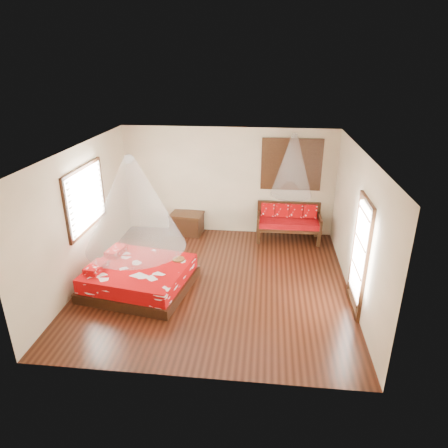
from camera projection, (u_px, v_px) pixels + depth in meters
The scene contains 10 objects.
room at pixel (215, 221), 7.90m from camera, with size 5.54×5.54×2.84m.
bed at pixel (139, 277), 8.13m from camera, with size 2.26×2.11×0.63m.
daybed at pixel (289, 220), 10.26m from camera, with size 1.63×0.72×0.94m.
storage_chest at pixel (187, 223), 10.68m from camera, with size 0.90×0.70×0.57m.
shutter_panel at pixel (291, 165), 10.04m from camera, with size 1.52×0.06×1.32m.
window_left at pixel (86, 198), 8.24m from camera, with size 0.10×1.74×1.34m.
glazed_door at pixel (359, 256), 7.20m from camera, with size 0.08×1.02×2.16m.
wine_tray at pixel (178, 258), 8.27m from camera, with size 0.25×0.25×0.21m.
mosquito_net_main at pixel (133, 203), 7.51m from camera, with size 1.94×1.94×1.80m, color white.
mosquito_net_daybed at pixel (293, 165), 9.57m from camera, with size 1.01×1.01×1.50m, color white.
Camera 1 is at (0.98, -7.26, 4.37)m, focal length 32.00 mm.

